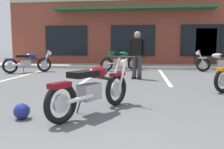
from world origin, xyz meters
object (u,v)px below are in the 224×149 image
(motorcycle_red_sportbike, at_px, (122,59))
(person_in_black_shirt, at_px, (137,52))
(helmet_on_pavement, at_px, (22,111))
(motorcycle_foreground_classic, at_px, (93,87))
(motorcycle_blue_standard, at_px, (28,62))
(motorcycle_black_cruiser, at_px, (220,62))

(motorcycle_red_sportbike, distance_m, person_in_black_shirt, 3.01)
(motorcycle_red_sportbike, xyz_separation_m, helmet_on_pavement, (-1.02, -7.90, -0.40))
(motorcycle_foreground_classic, relative_size, motorcycle_blue_standard, 1.06)
(motorcycle_black_cruiser, height_order, motorcycle_blue_standard, same)
(motorcycle_foreground_classic, height_order, motorcycle_black_cruiser, same)
(motorcycle_blue_standard, relative_size, person_in_black_shirt, 1.07)
(motorcycle_black_cruiser, xyz_separation_m, helmet_on_pavement, (-5.39, -7.74, -0.33))
(motorcycle_red_sportbike, height_order, motorcycle_black_cruiser, same)
(motorcycle_foreground_classic, relative_size, motorcycle_red_sportbike, 1.04)
(motorcycle_blue_standard, height_order, person_in_black_shirt, person_in_black_shirt)
(motorcycle_black_cruiser, bearing_deg, person_in_black_shirt, -143.09)
(motorcycle_foreground_classic, distance_m, person_in_black_shirt, 4.60)
(motorcycle_blue_standard, xyz_separation_m, helmet_on_pavement, (3.00, -6.48, -0.33))
(motorcycle_foreground_classic, xyz_separation_m, person_in_black_shirt, (0.67, 4.52, 0.49))
(motorcycle_blue_standard, bearing_deg, helmet_on_pavement, -65.18)
(motorcycle_red_sportbike, bearing_deg, person_in_black_shirt, -75.59)
(motorcycle_foreground_classic, xyz_separation_m, motorcycle_blue_standard, (-4.09, 5.99, 0.00))
(motorcycle_foreground_classic, distance_m, helmet_on_pavement, 1.24)
(helmet_on_pavement, bearing_deg, motorcycle_foreground_classic, 24.12)
(motorcycle_foreground_classic, xyz_separation_m, motorcycle_black_cruiser, (4.30, 7.25, 0.00))
(motorcycle_foreground_classic, relative_size, person_in_black_shirt, 1.13)
(motorcycle_blue_standard, distance_m, helmet_on_pavement, 7.15)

